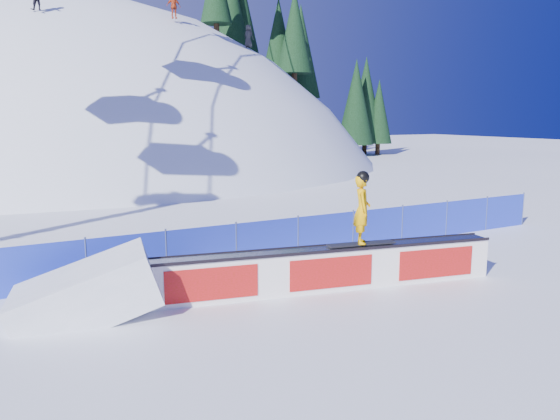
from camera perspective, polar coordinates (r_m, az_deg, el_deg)
ground at (r=12.22m, az=8.69°, el=-10.17°), size 160.00×160.00×0.00m
snow_hill at (r=56.12m, az=-19.68°, el=-13.96°), size 64.00×64.00×64.00m
treeline at (r=57.72m, az=0.52°, el=16.88°), size 17.75×10.26×20.85m
safety_fence at (r=15.70m, az=-1.26°, el=-3.22°), size 22.05×0.05×1.30m
rail_box at (r=13.25m, az=4.93°, el=-6.12°), size 8.72×2.30×1.05m
snow_ramp at (r=12.49m, az=-19.44°, el=-10.18°), size 3.38×2.48×1.92m
snowboarder at (r=13.29m, az=8.57°, el=0.14°), size 1.75×0.73×1.80m
distant_skiers at (r=41.63m, az=-16.13°, el=20.30°), size 15.83×8.65×5.63m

